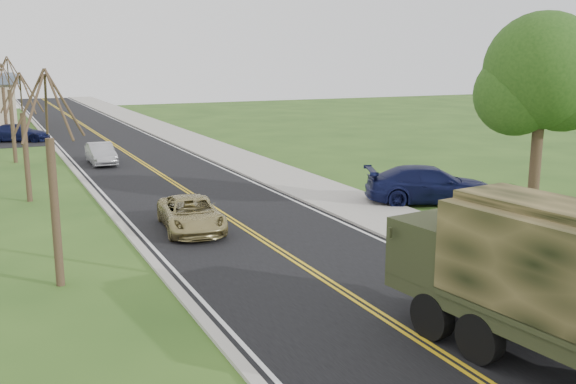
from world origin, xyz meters
TOP-DOWN VIEW (x-y plane):
  - road at (0.00, 40.00)m, footprint 8.00×120.00m
  - curb_right at (4.15, 40.00)m, footprint 0.30×120.00m
  - sidewalk_right at (5.90, 40.00)m, footprint 3.20×120.00m
  - curb_left at (-4.15, 40.00)m, footprint 0.30×120.00m
  - leafy_tree at (11.00, 10.01)m, footprint 4.83×4.50m
  - bare_tree_a at (-7.00, 10.00)m, footprint 1.93×2.26m
  - bare_tree_b at (-7.00, 22.00)m, footprint 1.83×2.14m
  - bare_tree_c at (-7.00, 34.00)m, footprint 2.04×2.39m
  - bare_tree_d at (-7.00, 46.00)m, footprint 1.88×2.20m
  - military_truck at (1.63, 0.56)m, footprint 3.27×7.27m
  - suv_champagne at (-1.88, 14.14)m, footprint 2.58×4.69m
  - sedan_silver at (-2.34, 31.05)m, footprint 1.37×3.92m
  - pickup_navy at (9.02, 14.02)m, footprint 6.13×4.41m
  - lot_car_navy at (-6.23, 44.68)m, footprint 4.98×3.50m

SIDE VIEW (x-z plane):
  - road at x=0.00m, z-range 0.00..0.01m
  - sidewalk_right at x=5.90m, z-range 0.00..0.10m
  - curb_left at x=-4.15m, z-range 0.00..0.10m
  - curb_right at x=4.15m, z-range 0.00..0.12m
  - suv_champagne at x=-1.88m, z-range 0.00..1.24m
  - sedan_silver at x=-2.34m, z-range 0.00..1.29m
  - lot_car_navy at x=-6.23m, z-range 0.00..1.34m
  - pickup_navy at x=9.02m, z-range 0.00..1.65m
  - military_truck at x=1.63m, z-range 0.26..3.76m
  - bare_tree_b at x=-7.00m, z-range -0.39..5.34m
  - bare_tree_d at x=-7.00m, z-range -0.40..5.50m
  - bare_tree_a at x=-7.00m, z-range -0.41..5.66m
  - bare_tree_c at x=-7.00m, z-range -0.44..5.99m
  - leafy_tree at x=11.00m, z-range 1.44..9.54m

